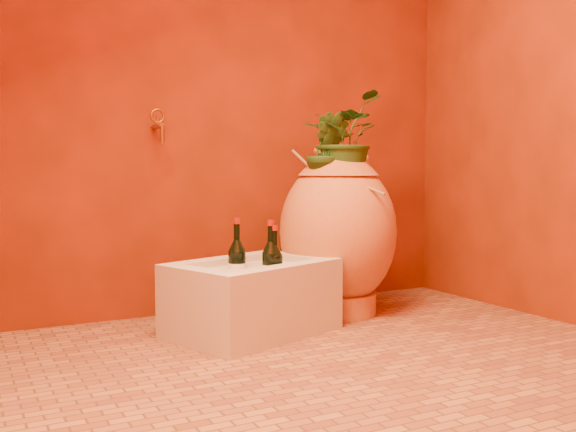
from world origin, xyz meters
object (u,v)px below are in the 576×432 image
wine_bottle_c (237,267)px  wine_bottle_b (275,270)px  amphora (338,231)px  wall_tap (159,124)px  wine_bottle_a (271,268)px  stone_basin (252,299)px

wine_bottle_c → wine_bottle_b: bearing=-37.8°
amphora → wall_tap: (-0.80, 0.28, 0.51)m
wall_tap → wine_bottle_c: bearing=-61.2°
wine_bottle_a → wine_bottle_c: 0.15m
stone_basin → wine_bottle_c: wine_bottle_c is taller
amphora → wine_bottle_b: 0.52m
amphora → wine_bottle_c: size_ratio=2.52×
wine_bottle_a → wine_bottle_b: bearing=-27.4°
wine_bottle_a → stone_basin: bearing=136.2°
amphora → wine_bottle_a: amphora is taller
wine_bottle_a → wine_bottle_b: size_ratio=1.07×
amphora → wine_bottle_a: (-0.47, -0.21, -0.12)m
wine_bottle_a → wine_bottle_c: (-0.12, 0.09, 0.00)m
amphora → stone_basin: (-0.53, -0.16, -0.26)m
wine_bottle_c → wall_tap: (-0.22, 0.40, 0.62)m
amphora → stone_basin: amphora is taller
amphora → wine_bottle_b: amphora is taller
stone_basin → wine_bottle_c: (-0.05, 0.03, 0.14)m
stone_basin → wall_tap: size_ratio=4.85×
amphora → wall_tap: wall_tap is taller
stone_basin → wall_tap: 0.92m
wine_bottle_c → wall_tap: bearing=118.8°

